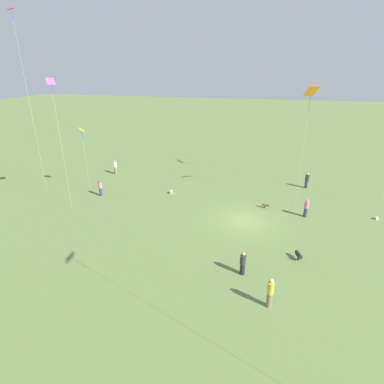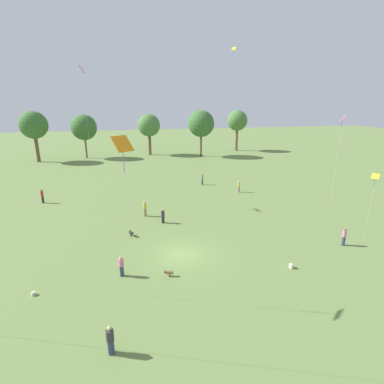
{
  "view_description": "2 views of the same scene",
  "coord_description": "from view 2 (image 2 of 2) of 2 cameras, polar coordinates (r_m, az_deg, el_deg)",
  "views": [
    {
      "loc": [
        -1.85,
        23.84,
        12.33
      ],
      "look_at": [
        3.59,
        4.29,
        4.02
      ],
      "focal_mm": 28.0,
      "sensor_mm": 36.0,
      "label": 1
    },
    {
      "loc": [
        -4.43,
        -23.37,
        13.11
      ],
      "look_at": [
        1.65,
        3.26,
        4.73
      ],
      "focal_mm": 28.0,
      "sensor_mm": 36.0,
      "label": 2
    }
  ],
  "objects": [
    {
      "name": "kite_4",
      "position": [
        18.64,
        -13.05,
        8.09
      ],
      "size": [
        1.38,
        1.31,
        11.08
      ],
      "rotation": [
        0.0,
        0.0,
        6.16
      ],
      "color": "orange",
      "rests_on": "ground_plane"
    },
    {
      "name": "person_7",
      "position": [
        44.4,
        -26.62,
        -0.71
      ],
      "size": [
        0.42,
        0.42,
        1.87
      ],
      "rotation": [
        0.0,
        0.0,
        4.46
      ],
      "color": "#232328",
      "rests_on": "ground_plane"
    },
    {
      "name": "person_4",
      "position": [
        48.41,
        1.96,
        2.43
      ],
      "size": [
        0.35,
        0.35,
        1.75
      ],
      "rotation": [
        0.0,
        0.0,
        6.19
      ],
      "color": "#333D5B",
      "rests_on": "ground_plane"
    },
    {
      "name": "tree_4",
      "position": [
        82.6,
        8.63,
        13.24
      ],
      "size": [
        5.35,
        5.35,
        10.66
      ],
      "color": "brown",
      "rests_on": "ground_plane"
    },
    {
      "name": "tree_1",
      "position": [
        74.87,
        -19.9,
        11.48
      ],
      "size": [
        5.85,
        5.85,
        10.07
      ],
      "color": "brown",
      "rests_on": "ground_plane"
    },
    {
      "name": "kite_5",
      "position": [
        30.8,
        31.45,
        1.91
      ],
      "size": [
        0.76,
        0.78,
        6.96
      ],
      "rotation": [
        0.0,
        0.0,
        4.57
      ],
      "color": "yellow",
      "rests_on": "ground_plane"
    },
    {
      "name": "person_6",
      "position": [
        24.43,
        -13.3,
        -13.6
      ],
      "size": [
        0.54,
        0.54,
        1.69
      ],
      "rotation": [
        0.0,
        0.0,
        0.88
      ],
      "color": "#333D5B",
      "rests_on": "ground_plane"
    },
    {
      "name": "kite_2",
      "position": [
        53.11,
        7.86,
        22.97
      ],
      "size": [
        0.75,
        0.74,
        21.29
      ],
      "rotation": [
        0.0,
        0.0,
        4.73
      ],
      "color": "yellow",
      "rests_on": "ground_plane"
    },
    {
      "name": "person_2",
      "position": [
        31.76,
        26.98,
        -7.62
      ],
      "size": [
        0.37,
        0.37,
        1.71
      ],
      "rotation": [
        0.0,
        0.0,
        4.68
      ],
      "color": "#333D5B",
      "rests_on": "ground_plane"
    },
    {
      "name": "picnic_bag_1",
      "position": [
        26.4,
        18.38,
        -13.24
      ],
      "size": [
        0.22,
        0.35,
        0.36
      ],
      "rotation": [
        0.0,
        0.0,
        1.63
      ],
      "color": "beige",
      "rests_on": "ground_plane"
    },
    {
      "name": "person_0",
      "position": [
        35.62,
        -8.94,
        -3.14
      ],
      "size": [
        0.42,
        0.42,
        1.88
      ],
      "rotation": [
        0.0,
        0.0,
        1.73
      ],
      "color": "#847056",
      "rests_on": "ground_plane"
    },
    {
      "name": "kite_1",
      "position": [
        32.78,
        26.55,
        11.01
      ],
      "size": [
        0.69,
        0.76,
        11.71
      ],
      "rotation": [
        0.0,
        0.0,
        3.35
      ],
      "color": "#E54C99",
      "rests_on": "ground_plane"
    },
    {
      "name": "tree_2",
      "position": [
        75.81,
        -8.19,
        12.41
      ],
      "size": [
        5.43,
        5.43,
        9.98
      ],
      "color": "brown",
      "rests_on": "ground_plane"
    },
    {
      "name": "person_8",
      "position": [
        33.48,
        -5.57,
        -4.57
      ],
      "size": [
        0.5,
        0.5,
        1.65
      ],
      "rotation": [
        0.0,
        0.0,
        2.78
      ],
      "color": "#232328",
      "rests_on": "ground_plane"
    },
    {
      "name": "dog_1",
      "position": [
        24.11,
        -4.52,
        -15.02
      ],
      "size": [
        0.77,
        0.41,
        0.48
      ],
      "rotation": [
        0.0,
        0.0,
        1.3
      ],
      "color": "brown",
      "rests_on": "ground_plane"
    },
    {
      "name": "kite_0",
      "position": [
        40.31,
        -20.1,
        20.11
      ],
      "size": [
        0.81,
        1.17,
        17.05
      ],
      "rotation": [
        0.0,
        0.0,
        0.93
      ],
      "color": "purple",
      "rests_on": "ground_plane"
    },
    {
      "name": "person_3",
      "position": [
        44.95,
        8.92,
        1.08
      ],
      "size": [
        0.39,
        0.39,
        1.76
      ],
      "rotation": [
        0.0,
        0.0,
        4.93
      ],
      "color": "#847056",
      "rests_on": "ground_plane"
    },
    {
      "name": "dog_0",
      "position": [
        30.94,
        -11.51,
        -7.63
      ],
      "size": [
        0.51,
        0.75,
        0.56
      ],
      "rotation": [
        0.0,
        0.0,
        3.54
      ],
      "color": "black",
      "rests_on": "ground_plane"
    },
    {
      "name": "tree_0",
      "position": [
        74.25,
        -27.94,
        11.15
      ],
      "size": [
        5.88,
        5.88,
        10.98
      ],
      "color": "brown",
      "rests_on": "ground_plane"
    },
    {
      "name": "picnic_bag_0",
      "position": [
        24.83,
        -27.95,
        -16.72
      ],
      "size": [
        0.33,
        0.31,
        0.25
      ],
      "rotation": [
        0.0,
        0.0,
        0.56
      ],
      "color": "beige",
      "rests_on": "ground_plane"
    },
    {
      "name": "tree_3",
      "position": [
        72.9,
        1.75,
        12.87
      ],
      "size": [
        6.24,
        6.24,
        10.94
      ],
      "color": "brown",
      "rests_on": "ground_plane"
    },
    {
      "name": "person_5",
      "position": [
        18.33,
        -15.3,
        -25.57
      ],
      "size": [
        0.54,
        0.54,
        1.76
      ],
      "rotation": [
        0.0,
        0.0,
        0.37
      ],
      "color": "#333D5B",
      "rests_on": "ground_plane"
    },
    {
      "name": "ground_plane",
      "position": [
        27.16,
        -1.9,
        -11.82
      ],
      "size": [
        240.0,
        240.0,
        0.0
      ],
      "primitive_type": "plane",
      "color": "olive"
    }
  ]
}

